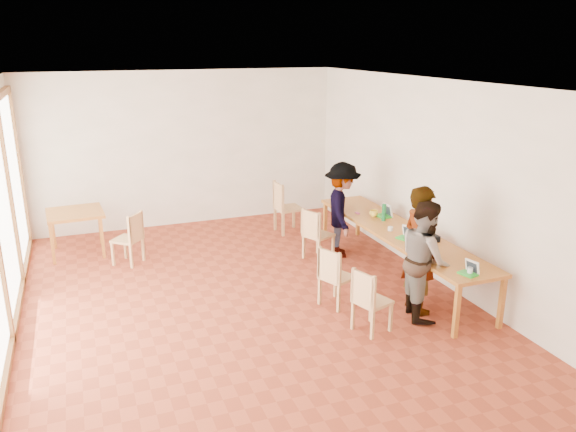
% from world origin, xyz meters
% --- Properties ---
extents(ground, '(8.00, 8.00, 0.00)m').
position_xyz_m(ground, '(0.00, 0.00, 0.00)').
color(ground, '#9C3F25').
rests_on(ground, ground).
extents(wall_back, '(6.00, 0.10, 3.00)m').
position_xyz_m(wall_back, '(0.00, 4.00, 1.50)').
color(wall_back, white).
rests_on(wall_back, ground).
extents(wall_front, '(6.00, 0.10, 3.00)m').
position_xyz_m(wall_front, '(0.00, -4.00, 1.50)').
color(wall_front, white).
rests_on(wall_front, ground).
extents(wall_right, '(0.10, 8.00, 3.00)m').
position_xyz_m(wall_right, '(3.00, 0.00, 1.50)').
color(wall_right, white).
rests_on(wall_right, ground).
extents(ceiling, '(6.00, 8.00, 0.04)m').
position_xyz_m(ceiling, '(0.00, 0.00, 3.02)').
color(ceiling, white).
rests_on(ceiling, wall_back).
extents(communal_table, '(0.80, 4.00, 0.75)m').
position_xyz_m(communal_table, '(2.50, 0.17, 0.70)').
color(communal_table, '#AD6E26').
rests_on(communal_table, ground).
extents(side_table, '(0.90, 0.90, 0.75)m').
position_xyz_m(side_table, '(-2.12, 2.95, 0.67)').
color(side_table, '#AD6E26').
rests_on(side_table, ground).
extents(chair_near, '(0.49, 0.49, 0.45)m').
position_xyz_m(chair_near, '(1.20, -1.27, 0.51)').
color(chair_near, tan).
rests_on(chair_near, ground).
extents(chair_mid, '(0.53, 0.53, 0.45)m').
position_xyz_m(chair_mid, '(1.12, -0.46, 0.52)').
color(chair_mid, tan).
rests_on(chair_mid, ground).
extents(chair_far, '(0.54, 0.54, 0.47)m').
position_xyz_m(chair_far, '(1.57, 1.22, 0.54)').
color(chair_far, tan).
rests_on(chair_far, ground).
extents(chair_empty, '(0.48, 0.48, 0.53)m').
position_xyz_m(chair_empty, '(1.57, 2.74, 0.60)').
color(chair_empty, tan).
rests_on(chair_empty, ground).
extents(chair_spare, '(0.57, 0.57, 0.46)m').
position_xyz_m(chair_spare, '(-1.28, 2.11, 0.53)').
color(chair_spare, tan).
rests_on(chair_spare, ground).
extents(person_near, '(0.45, 0.65, 1.74)m').
position_xyz_m(person_near, '(2.14, -0.95, 0.87)').
color(person_near, gray).
rests_on(person_near, ground).
extents(person_mid, '(0.79, 0.91, 1.59)m').
position_xyz_m(person_mid, '(2.12, -1.09, 0.79)').
color(person_mid, gray).
rests_on(person_mid, ground).
extents(person_far, '(0.93, 1.19, 1.61)m').
position_xyz_m(person_far, '(2.09, 1.28, 0.81)').
color(person_far, gray).
rests_on(person_far, ground).
extents(laptop_near, '(0.23, 0.24, 0.18)m').
position_xyz_m(laptop_near, '(2.42, -1.63, 0.80)').
color(laptop_near, green).
rests_on(laptop_near, communal_table).
extents(laptop_mid, '(0.26, 0.28, 0.19)m').
position_xyz_m(laptop_mid, '(2.41, -0.22, 0.80)').
color(laptop_mid, green).
rests_on(laptop_mid, communal_table).
extents(laptop_far, '(0.23, 0.26, 0.21)m').
position_xyz_m(laptop_far, '(2.66, 0.85, 0.81)').
color(laptop_far, green).
rests_on(laptop_far, communal_table).
extents(yellow_mug, '(0.15, 0.15, 0.11)m').
position_xyz_m(yellow_mug, '(2.48, 0.91, 0.80)').
color(yellow_mug, yellow).
rests_on(yellow_mug, communal_table).
extents(green_bottle, '(0.07, 0.07, 0.28)m').
position_xyz_m(green_bottle, '(2.52, 0.65, 0.89)').
color(green_bottle, '#12612C').
rests_on(green_bottle, communal_table).
extents(clear_glass, '(0.07, 0.07, 0.09)m').
position_xyz_m(clear_glass, '(2.42, -1.63, 0.80)').
color(clear_glass, silver).
rests_on(clear_glass, communal_table).
extents(condiment_cup, '(0.08, 0.08, 0.06)m').
position_xyz_m(condiment_cup, '(2.37, 0.18, 0.78)').
color(condiment_cup, white).
rests_on(condiment_cup, communal_table).
extents(pink_phone, '(0.05, 0.10, 0.01)m').
position_xyz_m(pink_phone, '(2.31, 1.16, 0.76)').
color(pink_phone, '#EC52A0').
rests_on(pink_phone, communal_table).
extents(black_pouch, '(0.16, 0.26, 0.09)m').
position_xyz_m(black_pouch, '(2.69, -0.40, 0.80)').
color(black_pouch, black).
rests_on(black_pouch, communal_table).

